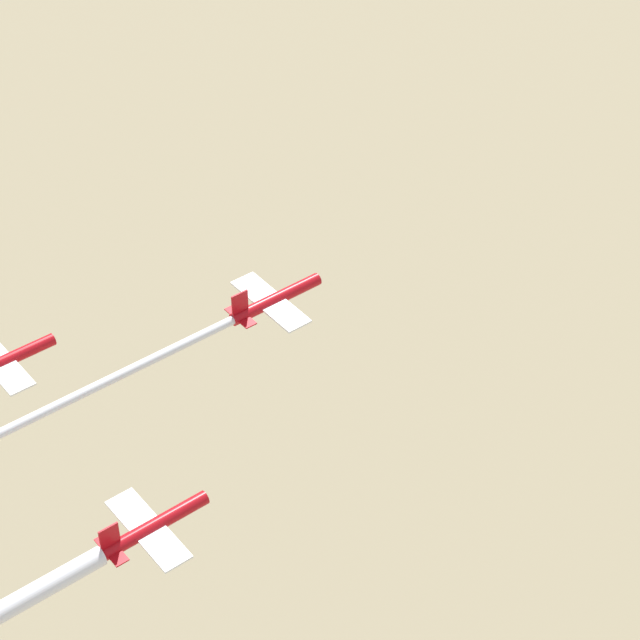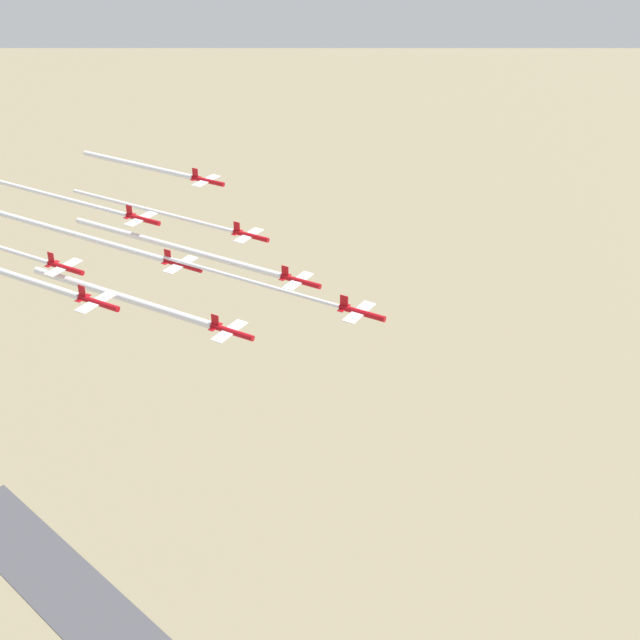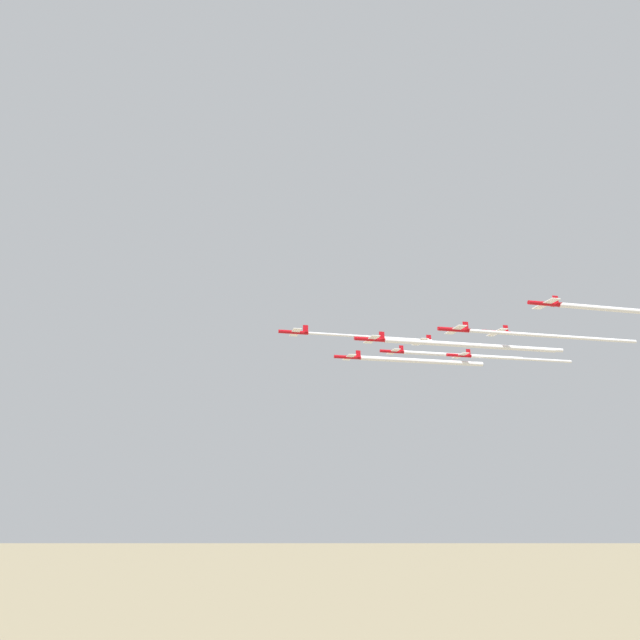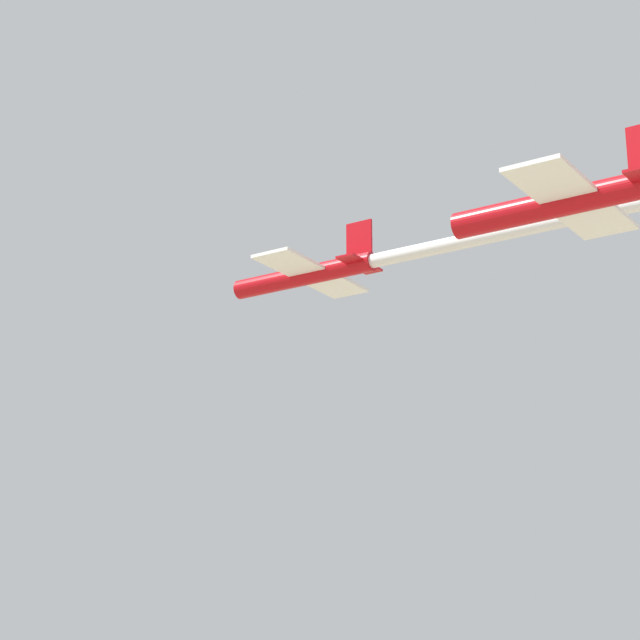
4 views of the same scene
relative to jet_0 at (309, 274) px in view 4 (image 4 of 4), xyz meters
The scene contains 2 objects.
jet_0 is the anchor object (origin of this frame).
jet_1 21.82m from the jet_0, 124.36° to the right, with size 7.90×8.38×2.80m.
Camera 4 is at (-111.37, 8.78, 139.22)m, focal length 70.00 mm.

